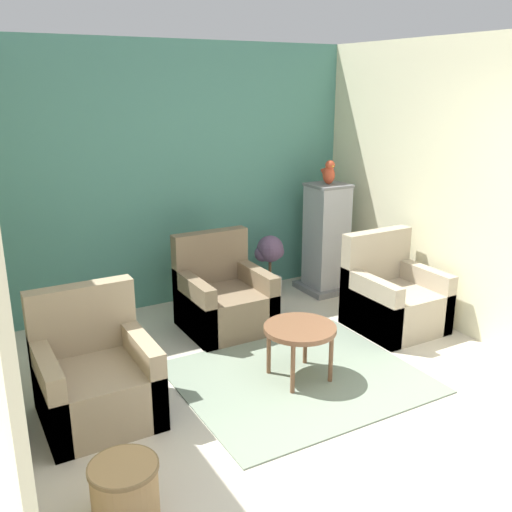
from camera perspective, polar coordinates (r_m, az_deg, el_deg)
ground_plane at (r=3.86m, az=13.14°, el=-20.24°), size 20.00×20.00×0.00m
wall_back_accent at (r=6.05m, az=-8.03°, el=7.82°), size 4.13×0.06×2.71m
wall_right at (r=5.79m, az=17.92°, el=6.76°), size 0.06×3.34×2.71m
area_rug at (r=4.75m, az=4.30°, el=-12.01°), size 1.88×1.59×0.01m
coffee_table at (r=4.57m, az=4.41°, el=-7.62°), size 0.58×0.58×0.46m
armchair_left at (r=4.28m, az=-15.75°, el=-11.82°), size 0.77×0.77×0.91m
armchair_right at (r=5.70m, az=13.51°, el=-4.22°), size 0.77×0.77×0.91m
armchair_middle at (r=5.53m, az=-3.29°, el=-4.44°), size 0.77×0.77×0.91m
birdcage at (r=6.50m, az=7.04°, el=1.58°), size 0.54×0.54×1.23m
parrot at (r=6.34m, az=7.27°, el=8.25°), size 0.12×0.22×0.27m
potted_plant at (r=6.28m, az=1.38°, el=-0.60°), size 0.32×0.29×0.70m
wicker_basket at (r=3.43m, az=-12.98°, el=-21.83°), size 0.39×0.39×0.34m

